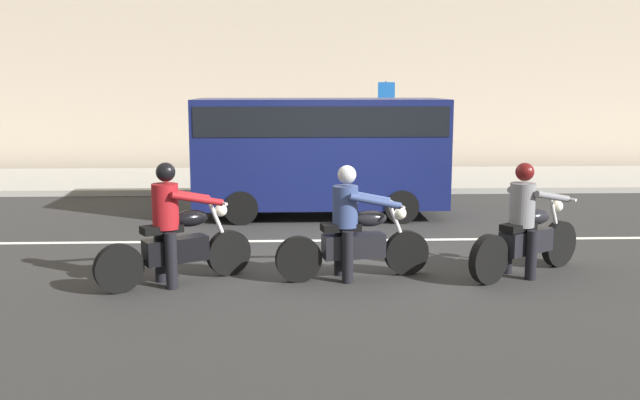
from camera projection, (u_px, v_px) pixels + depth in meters
ground_plane at (355, 253)px, 10.88m from camera, size 80.00×80.00×0.00m
sidewalk_slab at (329, 179)px, 18.75m from camera, size 40.00×4.40×0.14m
lane_marking_stripe at (367, 240)px, 11.78m from camera, size 18.00×0.14×0.01m
motorcycle_with_rider_gray at (526, 229)px, 9.56m from camera, size 1.87×1.33×1.56m
motorcycle_with_rider_crimson at (174, 235)px, 9.12m from camera, size 1.91×1.21×1.61m
motorcycle_with_rider_denim_blue at (353, 232)px, 9.39m from camera, size 2.12×0.78×1.54m
parked_van_navy at (320, 148)px, 13.81m from camera, size 4.86×1.96×2.32m
street_sign_post at (386, 120)px, 18.26m from camera, size 0.44×0.08×2.54m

